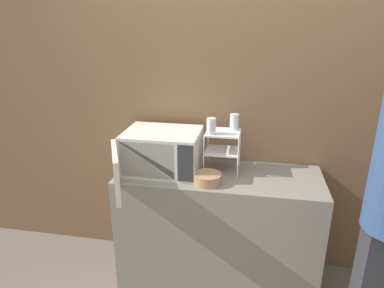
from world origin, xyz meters
name	(u,v)px	position (x,y,z in m)	size (l,w,h in m)	color
wall_back	(225,106)	(0.00, 0.59, 1.30)	(8.00, 0.06, 2.60)	brown
counter	(218,228)	(0.00, 0.28, 0.44)	(1.42, 0.55, 0.88)	gray
microwave	(161,152)	(-0.42, 0.26, 1.03)	(0.55, 0.79, 0.29)	silver
dish_rack	(223,143)	(0.01, 0.36, 1.09)	(0.24, 0.23, 0.29)	white
glass_front_left	(211,126)	(-0.07, 0.30, 1.22)	(0.06, 0.06, 0.11)	silver
glass_back_right	(234,122)	(0.08, 0.43, 1.22)	(0.06, 0.06, 0.11)	silver
bowl	(207,179)	(-0.06, 0.12, 0.92)	(0.19, 0.19, 0.07)	#AD7F56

